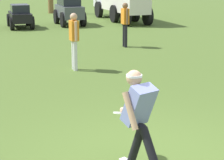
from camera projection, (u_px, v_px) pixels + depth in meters
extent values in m
plane|color=#496227|center=(153.00, 157.00, 6.44)|extent=(80.00, 80.00, 0.00)
cylinder|color=black|center=(136.00, 147.00, 5.90)|extent=(0.21, 0.37, 0.72)
cylinder|color=black|center=(152.00, 154.00, 5.67)|extent=(0.23, 0.46, 0.69)
cube|color=#7A84C6|center=(139.00, 105.00, 5.71)|extent=(0.43, 0.47, 0.58)
sphere|color=tan|center=(134.00, 78.00, 5.70)|extent=(0.26, 0.26, 0.21)
cylinder|color=white|center=(134.00, 76.00, 5.70)|extent=(0.26, 0.26, 0.03)
cylinder|color=tan|center=(135.00, 108.00, 6.07)|extent=(0.23, 0.57, 0.27)
cylinder|color=tan|center=(130.00, 111.00, 5.56)|extent=(0.15, 0.29, 0.49)
cylinder|color=white|center=(122.00, 113.00, 6.35)|extent=(0.35, 0.35, 0.09)
cylinder|color=black|center=(126.00, 36.00, 15.40)|extent=(0.12, 0.12, 0.82)
cylinder|color=black|center=(124.00, 35.00, 15.56)|extent=(0.12, 0.12, 0.82)
cube|color=orange|center=(125.00, 16.00, 15.31)|extent=(0.23, 0.36, 0.54)
cylinder|color=brown|center=(127.00, 17.00, 15.12)|extent=(0.08, 0.08, 0.52)
cylinder|color=brown|center=(123.00, 15.00, 15.50)|extent=(0.08, 0.08, 0.52)
sphere|color=brown|center=(125.00, 6.00, 15.22)|extent=(0.22, 0.22, 0.20)
cylinder|color=silver|center=(75.00, 56.00, 11.84)|extent=(0.12, 0.12, 0.82)
cylinder|color=silver|center=(74.00, 55.00, 12.00)|extent=(0.12, 0.12, 0.82)
cube|color=orange|center=(74.00, 31.00, 11.75)|extent=(0.22, 0.35, 0.54)
cylinder|color=tan|center=(76.00, 31.00, 11.56)|extent=(0.08, 0.08, 0.52)
cylinder|color=tan|center=(72.00, 29.00, 11.94)|extent=(0.08, 0.08, 0.52)
sphere|color=tan|center=(74.00, 17.00, 11.66)|extent=(0.21, 0.21, 0.20)
cube|color=black|center=(20.00, 17.00, 20.58)|extent=(1.11, 2.28, 0.42)
cube|color=#1E232B|center=(20.00, 9.00, 20.39)|extent=(0.90, 1.17, 0.38)
cylinder|color=black|center=(9.00, 20.00, 21.21)|extent=(0.24, 0.61, 0.60)
cylinder|color=black|center=(28.00, 19.00, 21.48)|extent=(0.24, 0.61, 0.60)
cylinder|color=black|center=(12.00, 24.00, 19.79)|extent=(0.24, 0.61, 0.60)
cylinder|color=black|center=(32.00, 23.00, 20.06)|extent=(0.24, 0.61, 0.60)
cube|color=#474C51|center=(69.00, 12.00, 21.56)|extent=(1.17, 2.42, 0.60)
cube|color=#1E232B|center=(69.00, 1.00, 21.47)|extent=(0.99, 1.61, 0.44)
cylinder|color=black|center=(56.00, 16.00, 22.19)|extent=(0.24, 0.73, 0.72)
cylinder|color=black|center=(75.00, 16.00, 22.50)|extent=(0.24, 0.73, 0.72)
cylinder|color=black|center=(63.00, 20.00, 20.76)|extent=(0.24, 0.73, 0.72)
cylinder|color=black|center=(83.00, 19.00, 21.07)|extent=(0.24, 0.73, 0.72)
cylinder|color=black|center=(99.00, 9.00, 25.05)|extent=(0.30, 0.91, 0.90)
cylinder|color=black|center=(118.00, 9.00, 25.43)|extent=(0.30, 0.91, 0.90)
cylinder|color=black|center=(114.00, 14.00, 22.67)|extent=(0.30, 0.91, 0.90)
cylinder|color=black|center=(135.00, 13.00, 23.05)|extent=(0.30, 0.91, 0.90)
cylinder|color=black|center=(126.00, 17.00, 21.17)|extent=(0.30, 0.91, 0.90)
cylinder|color=black|center=(148.00, 16.00, 21.54)|extent=(0.30, 0.91, 0.90)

